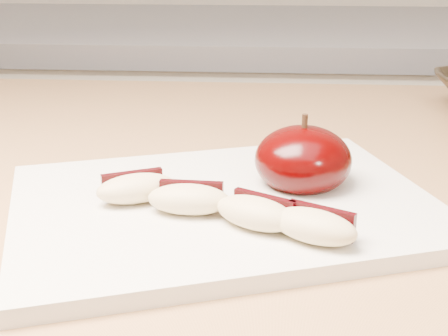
{
  "coord_description": "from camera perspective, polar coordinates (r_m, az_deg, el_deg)",
  "views": [
    {
      "loc": [
        0.1,
        -0.07,
        1.1
      ],
      "look_at": [
        0.07,
        0.36,
        0.94
      ],
      "focal_mm": 50.0,
      "sensor_mm": 36.0,
      "label": 1
    }
  ],
  "objects": [
    {
      "name": "cutting_board",
      "position": [
        0.48,
        0.0,
        -3.53
      ],
      "size": [
        0.37,
        0.32,
        0.01
      ],
      "primitive_type": "cube",
      "rotation": [
        0.0,
        0.0,
        0.33
      ],
      "color": "silver",
      "rests_on": "island_counter"
    },
    {
      "name": "apple_wedge_a",
      "position": [
        0.47,
        -8.09,
        -1.81
      ],
      "size": [
        0.07,
        0.05,
        0.02
      ],
      "rotation": [
        0.0,
        0.0,
        0.43
      ],
      "color": "#D4BC87",
      "rests_on": "cutting_board"
    },
    {
      "name": "apple_half",
      "position": [
        0.5,
        7.23,
        0.74
      ],
      "size": [
        0.1,
        0.1,
        0.06
      ],
      "rotation": [
        0.0,
        0.0,
        -0.3
      ],
      "color": "black",
      "rests_on": "cutting_board"
    },
    {
      "name": "back_cabinet",
      "position": [
        1.42,
        -0.33,
        -5.82
      ],
      "size": [
        2.4,
        0.62,
        0.94
      ],
      "color": "silver",
      "rests_on": "ground"
    },
    {
      "name": "apple_wedge_b",
      "position": [
        0.45,
        -3.21,
        -2.81
      ],
      "size": [
        0.06,
        0.03,
        0.02
      ],
      "rotation": [
        0.0,
        0.0,
        -0.04
      ],
      "color": "#D4BC87",
      "rests_on": "cutting_board"
    },
    {
      "name": "apple_wedge_d",
      "position": [
        0.41,
        8.28,
        -5.23
      ],
      "size": [
        0.07,
        0.05,
        0.02
      ],
      "rotation": [
        0.0,
        0.0,
        -0.48
      ],
      "color": "#D4BC87",
      "rests_on": "cutting_board"
    },
    {
      "name": "apple_wedge_c",
      "position": [
        0.42,
        2.98,
        -4.09
      ],
      "size": [
        0.07,
        0.05,
        0.02
      ],
      "rotation": [
        0.0,
        0.0,
        -0.5
      ],
      "color": "#D4BC87",
      "rests_on": "cutting_board"
    }
  ]
}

